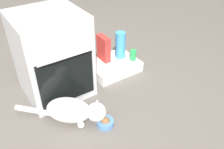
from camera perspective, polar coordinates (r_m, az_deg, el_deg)
The scene contains 8 objects.
ground at distance 2.13m, azimuth -8.14°, elevation -10.56°, with size 8.00×8.00×0.00m, color #56514C.
oven at distance 2.25m, azimuth -14.00°, elevation 4.41°, with size 0.58×0.62×0.79m.
pantry_cabinet at distance 2.67m, azimuth 0.27°, elevation 2.11°, with size 0.52×0.41×0.11m, color white.
food_bowl at distance 2.04m, azimuth -1.60°, elevation -11.26°, with size 0.14×0.14×0.08m.
cat at distance 2.03m, azimuth -9.16°, elevation -8.43°, with size 0.62×0.59×0.23m.
water_bottle at distance 2.65m, azimuth 2.00°, elevation 6.98°, with size 0.11×0.11×0.30m, color #388CD1.
cereal_box at distance 2.60m, azimuth -2.02°, elevation 6.20°, with size 0.07×0.18×0.28m, color #B72D28.
soda_can at distance 2.64m, azimuth 5.03°, elevation 4.59°, with size 0.07×0.07×0.12m, color green.
Camera 1 is at (-0.57, -1.38, 1.51)m, focal length 38.57 mm.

